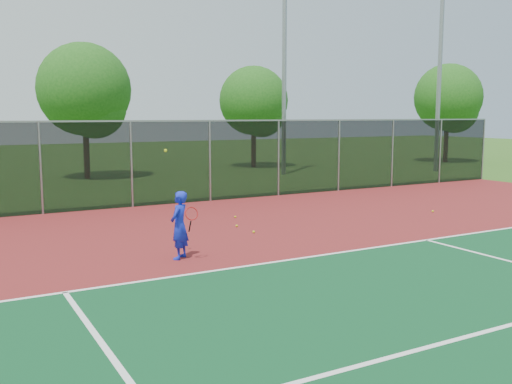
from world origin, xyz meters
The scene contains 13 objects.
ground centered at (0.00, 0.00, 0.00)m, with size 120.00×120.00×0.00m, color #2A5518.
court_apron centered at (0.00, 2.00, 0.01)m, with size 30.00×20.00×0.02m, color maroon.
fence_back centered at (0.00, 12.00, 1.56)m, with size 30.00×0.06×3.03m.
tennis_player centered at (-4.25, 4.32, 0.79)m, with size 0.66×0.74×2.47m.
practice_ball_1 centered at (5.38, 6.04, 0.06)m, with size 0.07×0.07×0.07m, color #C1C917.
practice_ball_2 centered at (-1.47, 6.95, 0.06)m, with size 0.07×0.07×0.07m, color #C1C917.
practice_ball_3 centered at (-1.45, 5.97, 0.06)m, with size 0.07×0.07×0.07m, color #C1C917.
practice_ball_4 centered at (-0.84, 8.29, 0.06)m, with size 0.07×0.07×0.07m, color #C1C917.
floodlight_n centered at (7.60, 19.01, 6.89)m, with size 0.90×0.40×12.23m.
floodlight_ne centered at (16.24, 16.25, 6.89)m, with size 0.90×0.40×12.23m.
tree_back_left centered at (-2.18, 22.07, 4.29)m, with size 4.66×4.66×6.84m.
tree_back_mid centered at (8.41, 23.63, 3.91)m, with size 4.25×4.25×6.24m.
tree_back_right centered at (21.91, 20.58, 4.21)m, with size 4.57×4.57×6.72m.
Camera 1 is at (-8.82, -7.42, 3.22)m, focal length 40.00 mm.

